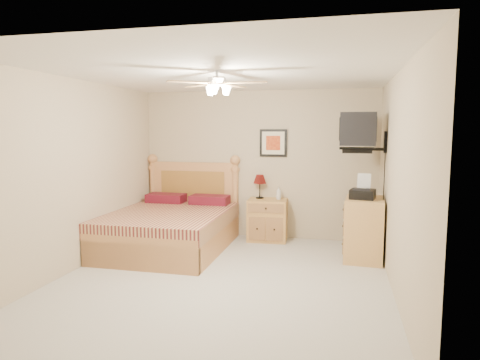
% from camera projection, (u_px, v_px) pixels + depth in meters
% --- Properties ---
extents(floor, '(4.50, 4.50, 0.00)m').
position_uv_depth(floor, '(223.00, 279.00, 5.28)').
color(floor, '#ADA89C').
rests_on(floor, ground).
extents(ceiling, '(4.00, 4.50, 0.04)m').
position_uv_depth(ceiling, '(222.00, 73.00, 4.99)').
color(ceiling, white).
rests_on(ceiling, ground).
extents(wall_back, '(4.00, 0.04, 2.50)m').
position_uv_depth(wall_back, '(258.00, 164.00, 7.31)').
color(wall_back, tan).
rests_on(wall_back, ground).
extents(wall_front, '(4.00, 0.04, 2.50)m').
position_uv_depth(wall_front, '(134.00, 215.00, 2.96)').
color(wall_front, tan).
rests_on(wall_front, ground).
extents(wall_left, '(0.04, 4.50, 2.50)m').
position_uv_depth(wall_left, '(75.00, 175.00, 5.59)').
color(wall_left, tan).
rests_on(wall_left, ground).
extents(wall_right, '(0.04, 4.50, 2.50)m').
position_uv_depth(wall_right, '(398.00, 184.00, 4.68)').
color(wall_right, tan).
rests_on(wall_right, ground).
extents(bed, '(1.66, 2.18, 1.41)m').
position_uv_depth(bed, '(170.00, 204.00, 6.55)').
color(bed, tan).
rests_on(bed, ground).
extents(nightstand, '(0.66, 0.51, 0.69)m').
position_uv_depth(nightstand, '(267.00, 220.00, 7.13)').
color(nightstand, '#B3793B').
rests_on(nightstand, ground).
extents(table_lamp, '(0.24, 0.24, 0.40)m').
position_uv_depth(table_lamp, '(260.00, 186.00, 7.19)').
color(table_lamp, '#57100E').
rests_on(table_lamp, nightstand).
extents(lotion_bottle, '(0.09, 0.09, 0.21)m').
position_uv_depth(lotion_bottle, '(279.00, 193.00, 7.07)').
color(lotion_bottle, silver).
rests_on(lotion_bottle, nightstand).
extents(framed_picture, '(0.46, 0.04, 0.46)m').
position_uv_depth(framed_picture, '(273.00, 143.00, 7.19)').
color(framed_picture, black).
rests_on(framed_picture, wall_back).
extents(dresser, '(0.57, 0.78, 0.88)m').
position_uv_depth(dresser, '(364.00, 229.00, 6.07)').
color(dresser, tan).
rests_on(dresser, ground).
extents(fax_machine, '(0.39, 0.40, 0.35)m').
position_uv_depth(fax_machine, '(363.00, 187.00, 5.94)').
color(fax_machine, black).
rests_on(fax_machine, dresser).
extents(magazine_lower, '(0.25, 0.29, 0.02)m').
position_uv_depth(magazine_lower, '(358.00, 194.00, 6.30)').
color(magazine_lower, tan).
rests_on(magazine_lower, dresser).
extents(magazine_upper, '(0.30, 0.35, 0.02)m').
position_uv_depth(magazine_upper, '(358.00, 193.00, 6.29)').
color(magazine_upper, gray).
rests_on(magazine_upper, magazine_lower).
extents(wall_tv, '(0.56, 0.46, 0.58)m').
position_uv_depth(wall_tv, '(368.00, 132.00, 5.97)').
color(wall_tv, black).
rests_on(wall_tv, wall_right).
extents(ceiling_fan, '(1.14, 1.14, 0.28)m').
position_uv_depth(ceiling_fan, '(217.00, 83.00, 4.81)').
color(ceiling_fan, silver).
rests_on(ceiling_fan, ceiling).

